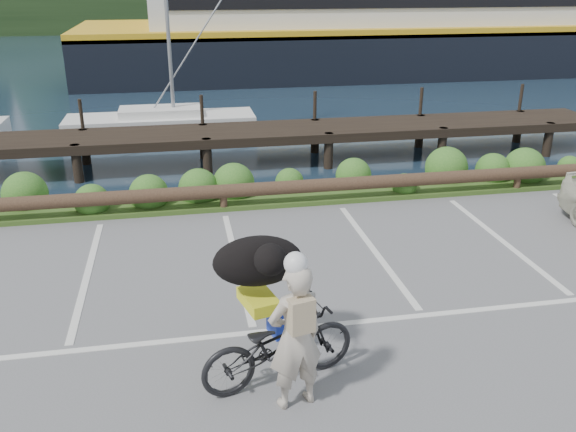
% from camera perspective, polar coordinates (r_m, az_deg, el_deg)
% --- Properties ---
extents(ground, '(72.00, 72.00, 0.00)m').
position_cam_1_polar(ground, '(9.35, -3.51, -9.56)').
color(ground, '#5D5D5F').
extents(harbor_backdrop, '(170.00, 160.00, 30.00)m').
position_cam_1_polar(harbor_backdrop, '(86.61, -10.23, 18.18)').
color(harbor_backdrop, '#162636').
rests_on(harbor_backdrop, ground).
extents(vegetation_strip, '(34.00, 1.60, 0.10)m').
position_cam_1_polar(vegetation_strip, '(14.12, -6.26, 1.71)').
color(vegetation_strip, '#3D5B21').
rests_on(vegetation_strip, ground).
extents(log_rail, '(32.00, 0.30, 0.60)m').
position_cam_1_polar(log_rail, '(13.48, -6.01, 0.51)').
color(log_rail, '#443021').
rests_on(log_rail, ground).
extents(bicycle, '(2.16, 1.19, 1.07)m').
position_cam_1_polar(bicycle, '(7.78, -0.87, -11.96)').
color(bicycle, black).
rests_on(bicycle, ground).
extents(cyclist, '(0.77, 0.60, 1.86)m').
position_cam_1_polar(cyclist, '(7.20, 0.69, -11.27)').
color(cyclist, '#B8AD9C').
rests_on(cyclist, ground).
extents(dog, '(0.84, 1.27, 0.67)m').
position_cam_1_polar(dog, '(7.87, -2.85, -4.22)').
color(dog, black).
rests_on(dog, bicycle).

